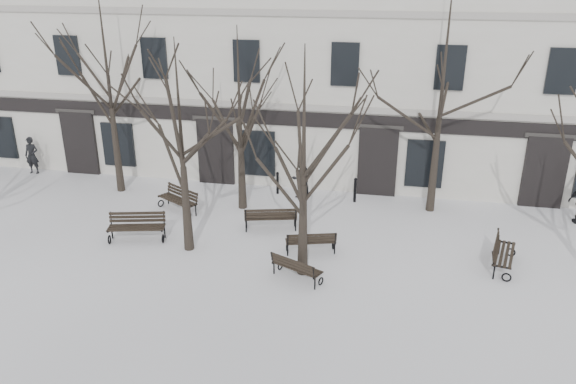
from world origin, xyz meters
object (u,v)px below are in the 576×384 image
(tree_1, at_px, (180,124))
(bench_5, at_px, (502,253))
(bench_1, at_px, (311,241))
(bench_4, at_px, (271,217))
(bench_2, at_px, (296,267))
(tree_2, at_px, (304,138))
(bench_3, at_px, (179,199))
(bench_0, at_px, (137,226))

(tree_1, xyz_separation_m, bench_5, (10.24, 0.79, -3.89))
(bench_1, xyz_separation_m, bench_4, (-1.72, 1.48, 0.06))
(bench_1, relative_size, bench_2, 1.03)
(tree_2, distance_m, bench_4, 5.08)
(bench_3, bearing_deg, bench_5, 20.12)
(bench_0, distance_m, bench_4, 4.74)
(bench_3, bearing_deg, bench_1, 6.93)
(tree_2, height_order, bench_1, tree_2)
(bench_5, bearing_deg, bench_0, 105.31)
(bench_3, relative_size, bench_5, 0.96)
(bench_1, distance_m, bench_5, 6.12)
(bench_4, height_order, bench_5, bench_4)
(tree_2, height_order, bench_2, tree_2)
(tree_1, relative_size, bench_3, 3.72)
(tree_1, distance_m, bench_3, 5.14)
(bench_3, xyz_separation_m, bench_4, (3.93, -1.00, 0.02))
(bench_4, bearing_deg, bench_1, 124.85)
(bench_2, bearing_deg, tree_1, 6.87)
(bench_1, bearing_deg, tree_1, -9.53)
(tree_2, bearing_deg, bench_3, 145.80)
(tree_1, relative_size, bench_4, 3.54)
(tree_2, bearing_deg, bench_2, -104.45)
(bench_2, xyz_separation_m, bench_3, (-5.48, 4.28, 0.06))
(bench_3, distance_m, bench_5, 11.97)
(tree_2, xyz_separation_m, bench_4, (-1.67, 2.81, -3.89))
(bench_0, distance_m, bench_5, 12.28)
(bench_1, height_order, bench_4, bench_4)
(tree_2, relative_size, bench_0, 3.44)
(tree_2, relative_size, bench_1, 4.02)
(tree_1, bearing_deg, bench_1, 6.79)
(bench_0, xyz_separation_m, bench_2, (5.98, -1.61, -0.09))
(tree_1, relative_size, bench_1, 4.02)
(bench_5, bearing_deg, bench_4, 94.44)
(bench_1, height_order, bench_5, bench_5)
(bench_4, relative_size, bench_5, 1.01)
(bench_4, distance_m, bench_5, 7.92)
(tree_2, relative_size, bench_3, 3.72)
(bench_1, bearing_deg, bench_5, 166.47)
(tree_2, relative_size, bench_4, 3.54)
(tree_1, relative_size, bench_2, 4.14)
(bench_5, bearing_deg, bench_1, 105.82)
(bench_0, bearing_deg, bench_2, -28.62)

